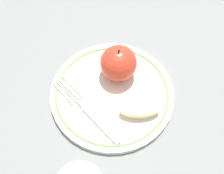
% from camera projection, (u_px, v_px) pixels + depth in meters
% --- Properties ---
extents(ground_plane, '(2.00, 2.00, 0.00)m').
position_uv_depth(ground_plane, '(108.00, 90.00, 0.64)').
color(ground_plane, slate).
extents(plate, '(0.25, 0.25, 0.02)m').
position_uv_depth(plate, '(112.00, 94.00, 0.62)').
color(plate, beige).
rests_on(plate, ground_plane).
extents(apple_red_whole, '(0.07, 0.07, 0.08)m').
position_uv_depth(apple_red_whole, '(119.00, 63.00, 0.61)').
color(apple_red_whole, red).
rests_on(apple_red_whole, plate).
extents(apple_slice_front, '(0.04, 0.08, 0.02)m').
position_uv_depth(apple_slice_front, '(140.00, 110.00, 0.58)').
color(apple_slice_front, beige).
rests_on(apple_slice_front, plate).
extents(fork, '(0.16, 0.12, 0.00)m').
position_uv_depth(fork, '(89.00, 111.00, 0.59)').
color(fork, silver).
rests_on(fork, plate).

